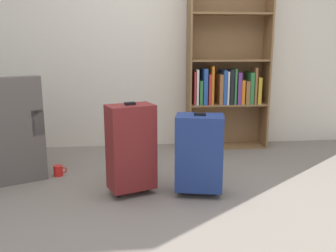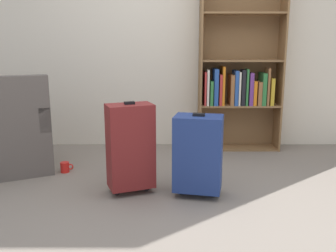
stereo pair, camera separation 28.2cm
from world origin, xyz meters
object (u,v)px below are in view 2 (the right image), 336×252
Objects in this scene: mug at (67,167)px; suitcase_navy_blue at (199,153)px; bookshelf at (241,70)px; armchair at (10,137)px; suitcase_dark_red at (132,146)px.

mug is 0.18× the size of suitcase_navy_blue.
suitcase_navy_blue reaches higher than mug.
bookshelf is 1.55m from suitcase_navy_blue.
armchair is 1.42× the size of suitcase_navy_blue.
suitcase_navy_blue is at bearing -18.73° from armchair.
suitcase_navy_blue is at bearing -24.02° from mug.
armchair is at bearing -161.04° from bookshelf.
suitcase_dark_red reaches higher than mug.
mug is (0.52, -0.05, -0.27)m from armchair.
suitcase_dark_red is at bearing -129.75° from bookshelf.
suitcase_dark_red reaches higher than suitcase_navy_blue.
armchair is 7.76× the size of mug.
mug is at bearing -5.56° from armchair.
armchair is 1.80m from suitcase_navy_blue.
bookshelf is 2.97× the size of suitcase_navy_blue.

